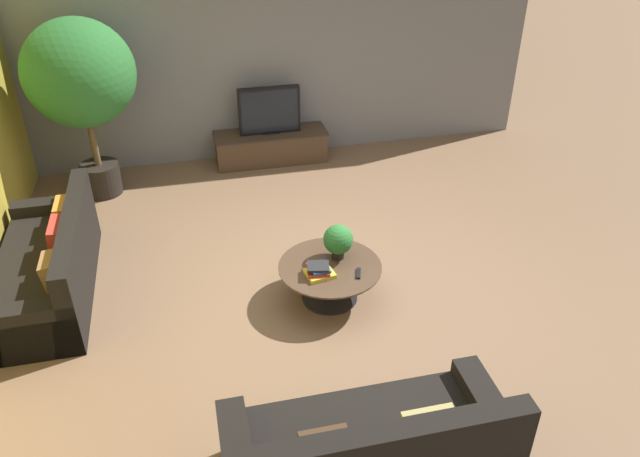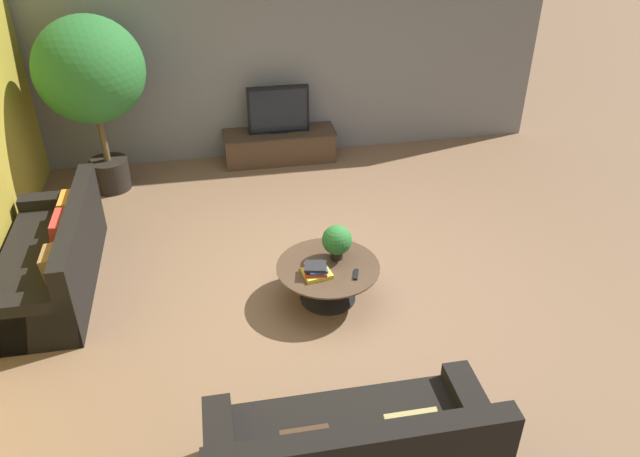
{
  "view_description": "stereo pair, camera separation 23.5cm",
  "coord_description": "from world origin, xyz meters",
  "px_view_note": "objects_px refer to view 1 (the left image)",
  "views": [
    {
      "loc": [
        -1.2,
        -4.97,
        3.86
      ],
      "look_at": [
        0.0,
        0.17,
        0.55
      ],
      "focal_mm": 35.0,
      "sensor_mm": 36.0,
      "label": 1
    },
    {
      "loc": [
        -0.97,
        -5.02,
        3.86
      ],
      "look_at": [
        0.0,
        0.17,
        0.55
      ],
      "focal_mm": 35.0,
      "sensor_mm": 36.0,
      "label": 2
    }
  ],
  "objects_px": {
    "coffee_table": "(330,275)",
    "couch_near_entry": "(369,452)",
    "television": "(269,111)",
    "media_console": "(271,146)",
    "couch_by_wall": "(50,268)",
    "potted_plant_tabletop": "(338,240)",
    "potted_palm_tall": "(80,78)"
  },
  "relations": [
    {
      "from": "coffee_table",
      "to": "couch_near_entry",
      "type": "distance_m",
      "value": 2.07
    },
    {
      "from": "television",
      "to": "media_console",
      "type": "bearing_deg",
      "value": 90.0
    },
    {
      "from": "media_console",
      "to": "couch_by_wall",
      "type": "height_order",
      "value": "couch_by_wall"
    },
    {
      "from": "potted_plant_tabletop",
      "to": "media_console",
      "type": "bearing_deg",
      "value": 93.06
    },
    {
      "from": "couch_near_entry",
      "to": "potted_palm_tall",
      "type": "bearing_deg",
      "value": -66.78
    },
    {
      "from": "couch_by_wall",
      "to": "potted_plant_tabletop",
      "type": "bearing_deg",
      "value": 77.46
    },
    {
      "from": "coffee_table",
      "to": "couch_by_wall",
      "type": "height_order",
      "value": "couch_by_wall"
    },
    {
      "from": "media_console",
      "to": "television",
      "type": "distance_m",
      "value": 0.52
    },
    {
      "from": "media_console",
      "to": "potted_palm_tall",
      "type": "bearing_deg",
      "value": -169.26
    },
    {
      "from": "couch_by_wall",
      "to": "potted_palm_tall",
      "type": "height_order",
      "value": "potted_palm_tall"
    },
    {
      "from": "media_console",
      "to": "couch_near_entry",
      "type": "height_order",
      "value": "couch_near_entry"
    },
    {
      "from": "coffee_table",
      "to": "television",
      "type": "bearing_deg",
      "value": 91.05
    },
    {
      "from": "coffee_table",
      "to": "couch_by_wall",
      "type": "distance_m",
      "value": 2.75
    },
    {
      "from": "television",
      "to": "potted_plant_tabletop",
      "type": "height_order",
      "value": "television"
    },
    {
      "from": "television",
      "to": "couch_by_wall",
      "type": "xyz_separation_m",
      "value": [
        -2.6,
        -2.46,
        -0.46
      ]
    },
    {
      "from": "coffee_table",
      "to": "couch_near_entry",
      "type": "bearing_deg",
      "value": -96.61
    },
    {
      "from": "television",
      "to": "potted_palm_tall",
      "type": "distance_m",
      "value": 2.41
    },
    {
      "from": "couch_near_entry",
      "to": "television",
      "type": "bearing_deg",
      "value": -91.97
    },
    {
      "from": "television",
      "to": "couch_near_entry",
      "type": "xyz_separation_m",
      "value": [
        -0.18,
        -5.25,
        -0.46
      ]
    },
    {
      "from": "coffee_table",
      "to": "potted_plant_tabletop",
      "type": "relative_size",
      "value": 2.81
    },
    {
      "from": "couch_by_wall",
      "to": "potted_palm_tall",
      "type": "distance_m",
      "value": 2.4
    },
    {
      "from": "media_console",
      "to": "potted_palm_tall",
      "type": "relative_size",
      "value": 0.7
    },
    {
      "from": "potted_plant_tabletop",
      "to": "television",
      "type": "bearing_deg",
      "value": 93.06
    },
    {
      "from": "couch_near_entry",
      "to": "couch_by_wall",
      "type": "bearing_deg",
      "value": -49.11
    },
    {
      "from": "potted_plant_tabletop",
      "to": "couch_by_wall",
      "type": "bearing_deg",
      "value": 167.46
    },
    {
      "from": "coffee_table",
      "to": "potted_palm_tall",
      "type": "height_order",
      "value": "potted_palm_tall"
    },
    {
      "from": "potted_plant_tabletop",
      "to": "couch_near_entry",
      "type": "bearing_deg",
      "value": -98.99
    },
    {
      "from": "couch_near_entry",
      "to": "potted_plant_tabletop",
      "type": "relative_size",
      "value": 5.56
    },
    {
      "from": "potted_palm_tall",
      "to": "couch_by_wall",
      "type": "bearing_deg",
      "value": -99.67
    },
    {
      "from": "coffee_table",
      "to": "couch_near_entry",
      "type": "xyz_separation_m",
      "value": [
        -0.24,
        -2.06,
        0.01
      ]
    },
    {
      "from": "couch_near_entry",
      "to": "potted_plant_tabletop",
      "type": "height_order",
      "value": "couch_near_entry"
    },
    {
      "from": "couch_by_wall",
      "to": "couch_near_entry",
      "type": "height_order",
      "value": "same"
    }
  ]
}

